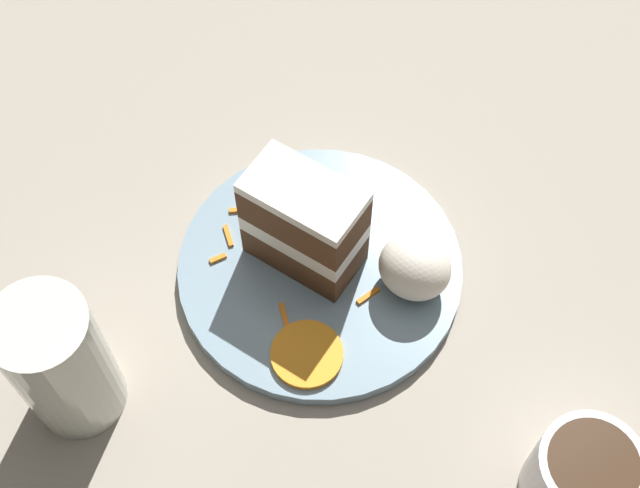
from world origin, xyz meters
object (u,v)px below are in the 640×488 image
at_px(cream_dollop, 415,267).
at_px(drinking_glass, 64,368).
at_px(cake_slice, 304,223).
at_px(orange_garnish, 307,354).
at_px(coffee_mug, 582,476).
at_px(plate, 320,269).

height_order(cream_dollop, drinking_glass, drinking_glass).
relative_size(cake_slice, orange_garnish, 1.70).
height_order(cake_slice, coffee_mug, cake_slice).
height_order(plate, coffee_mug, coffee_mug).
xyz_separation_m(cake_slice, drinking_glass, (-0.09, -0.19, -0.00)).
xyz_separation_m(cake_slice, orange_garnish, (0.05, -0.08, -0.05)).
bearing_deg(cake_slice, coffee_mug, -101.65).
xyz_separation_m(cream_dollop, orange_garnish, (-0.04, -0.10, -0.02)).
bearing_deg(orange_garnish, cake_slice, 120.25).
bearing_deg(plate, coffee_mug, -16.03).
xyz_separation_m(cream_dollop, coffee_mug, (0.18, -0.09, -0.00)).
bearing_deg(cake_slice, cream_dollop, -74.30).
height_order(orange_garnish, drinking_glass, drinking_glass).
relative_size(cake_slice, drinking_glass, 0.72).
xyz_separation_m(cream_dollop, drinking_glass, (-0.18, -0.21, 0.02)).
distance_m(plate, orange_garnish, 0.08).
xyz_separation_m(plate, orange_garnish, (0.03, -0.08, 0.01)).
bearing_deg(plate, orange_garnish, -68.26).
bearing_deg(coffee_mug, cream_dollop, 151.99).
relative_size(cake_slice, coffee_mug, 1.31).
relative_size(plate, coffee_mug, 3.18).
distance_m(orange_garnish, drinking_glass, 0.18).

